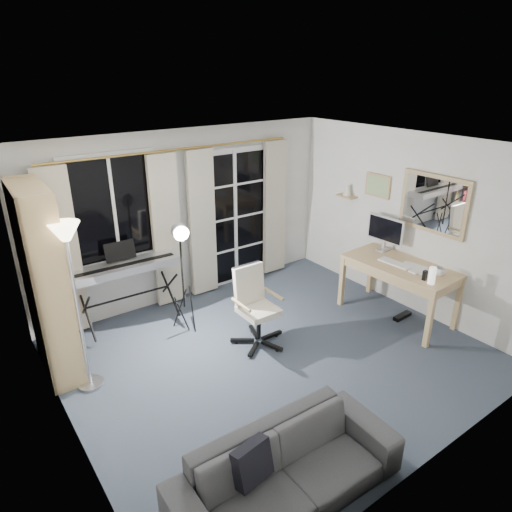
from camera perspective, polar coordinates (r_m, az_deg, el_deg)
The scene contains 17 objects.
floor at distance 5.50m, azimuth 2.34°, elevation -12.37°, with size 4.50×4.00×0.02m, color #333D4A.
window at distance 5.99m, azimuth -17.44°, elevation 5.69°, with size 1.20×0.08×1.40m.
french_door at distance 6.88m, azimuth -2.75°, elevation 4.70°, with size 1.32×0.09×2.11m.
curtains at distance 6.36m, azimuth -9.01°, elevation 3.58°, with size 3.60×0.07×2.13m.
bookshelf at distance 5.25m, azimuth -25.10°, elevation -3.82°, with size 0.38×0.99×2.10m.
torchiere_lamp at distance 4.65m, azimuth -22.30°, elevation -0.29°, with size 0.31×0.31×1.82m.
keyboard_piano at distance 5.98m, azimuth -16.08°, elevation -1.53°, with size 1.44×0.72×1.03m.
studio_light at distance 5.47m, azimuth -9.36°, elevation 1.37°, with size 0.31×0.32×1.48m.
office_chair at distance 5.49m, azimuth -0.35°, elevation -5.34°, with size 0.64×0.67×0.97m.
desk at distance 6.24m, azimuth 17.54°, elevation -1.76°, with size 0.79×1.48×0.77m.
monitor at distance 6.49m, azimuth 15.88°, elevation 3.10°, with size 0.19×0.56×0.48m.
desk_clutter at distance 6.10m, azimuth 18.86°, elevation -3.24°, with size 0.43×0.89×0.98m.
mug at distance 6.00m, azimuth 22.04°, elevation -1.71°, with size 0.13×0.10×0.13m, color silver.
wall_mirror at distance 6.16m, azimuth 21.31°, elevation 6.10°, with size 0.04×0.94×0.74m.
framed_print at distance 6.66m, azimuth 14.99°, elevation 8.49°, with size 0.03×0.42×0.32m.
wall_shelf at distance 6.97m, azimuth 11.31°, elevation 7.81°, with size 0.16×0.30×0.18m.
sofa at distance 3.82m, azimuth 3.94°, elevation -24.23°, with size 1.87×0.60×0.72m.
Camera 1 is at (-2.81, -3.51, 3.15)m, focal length 32.00 mm.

